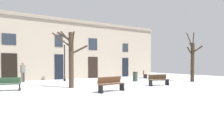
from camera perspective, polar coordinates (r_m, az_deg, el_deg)
ground_plane at (r=15.57m, az=3.64°, el=-4.51°), size 36.41×36.41×0.00m
building_facade at (r=23.57m, az=-9.95°, el=5.85°), size 22.76×0.60×6.66m
tree_near_facade at (r=20.60m, az=21.68°, el=2.83°), size 2.18×1.93×4.75m
tree_right_of_center at (r=14.66m, az=-11.48°, el=3.68°), size 2.24×1.95×4.03m
streetlamp at (r=20.28m, az=-13.21°, el=3.78°), size 0.30×0.30×3.98m
litter_bin at (r=19.71m, az=6.53°, el=-1.85°), size 0.48×0.48×0.91m
bench_near_center_tree at (r=12.38m, az=-0.26°, el=-3.88°), size 1.95×0.77×0.92m
bench_back_to_back_right at (r=24.30m, az=9.18°, el=-1.18°), size 1.33×1.47×0.91m
bench_facing_shops at (r=14.38m, az=-27.59°, el=-3.52°), size 1.75×0.84×0.83m
bench_near_lamp at (r=16.18m, az=12.95°, el=-2.67°), size 1.82×0.61×0.87m
person_near_bench at (r=20.35m, az=-23.73°, el=-0.25°), size 0.44×0.36×1.84m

